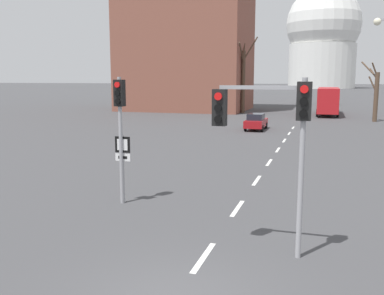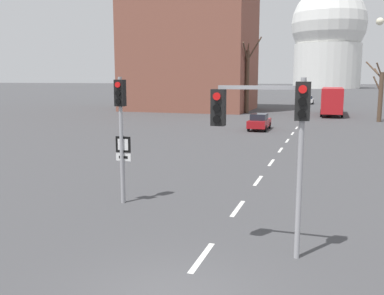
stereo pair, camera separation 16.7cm
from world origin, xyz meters
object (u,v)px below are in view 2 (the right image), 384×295
traffic_signal_near_left (121,116)px  sedan_near_left (334,101)px  city_bus (332,99)px  route_sign_post (124,157)px  sedan_mid_centre (335,99)px  traffic_signal_near_right (271,122)px  sedan_far_left (308,100)px  sedan_near_right (259,122)px

traffic_signal_near_left → sedan_near_left: (7.72, 67.15, -2.54)m
traffic_signal_near_left → city_bus: (7.42, 43.91, -1.24)m
route_sign_post → sedan_mid_centre: 73.25m
sedan_near_left → city_bus: 23.28m
traffic_signal_near_right → sedan_mid_centre: traffic_signal_near_right is taller
route_sign_post → sedan_mid_centre: route_sign_post is taller
route_sign_post → sedan_near_left: bearing=83.5°
traffic_signal_near_left → sedan_far_left: 68.71m
route_sign_post → sedan_near_right: route_sign_post is taller
traffic_signal_near_left → route_sign_post: bearing=67.4°
sedan_near_left → sedan_mid_centre: bearing=86.9°
sedan_near_right → traffic_signal_near_right: bearing=-80.4°
traffic_signal_near_right → sedan_near_right: bearing=99.6°
traffic_signal_near_right → sedan_far_left: size_ratio=1.18×
traffic_signal_near_left → city_bus: 44.55m
route_sign_post → sedan_near_left: size_ratio=0.58×
traffic_signal_near_left → sedan_far_left: bearing=87.3°
traffic_signal_near_left → sedan_mid_centre: size_ratio=1.19×
traffic_signal_near_left → sedan_near_right: 25.03m
traffic_signal_near_left → sedan_mid_centre: (8.03, 72.89, -2.48)m
traffic_signal_near_right → traffic_signal_near_left: bearing=151.9°
traffic_signal_near_right → sedan_mid_centre: size_ratio=1.18×
sedan_near_left → city_bus: size_ratio=0.41×
sedan_far_left → city_bus: city_bus is taller
sedan_near_right → city_bus: bearing=71.8°
sedan_near_right → sedan_far_left: size_ratio=1.07×
traffic_signal_near_right → sedan_near_right: (-4.74, 28.03, -2.79)m
sedan_near_right → sedan_far_left: bearing=87.3°
route_sign_post → city_bus: (7.38, 43.83, 0.29)m
sedan_near_left → sedan_near_right: (-6.58, -42.27, 0.01)m
traffic_signal_near_left → sedan_far_left: (3.20, 68.59, -2.51)m
sedan_near_left → sedan_far_left: 4.74m
traffic_signal_near_right → sedan_near_right: traffic_signal_near_right is taller
sedan_near_right → city_bus: city_bus is taller
route_sign_post → sedan_near_left: route_sign_post is taller
sedan_near_left → city_bus: bearing=-90.7°
sedan_far_left → sedan_mid_centre: bearing=41.6°
sedan_near_left → city_bus: (-0.30, -23.24, 1.30)m
route_sign_post → sedan_far_left: size_ratio=0.65×
traffic_signal_near_right → sedan_mid_centre: 76.11m
traffic_signal_near_right → sedan_near_left: size_ratio=1.05×
route_sign_post → city_bus: size_ratio=0.24×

